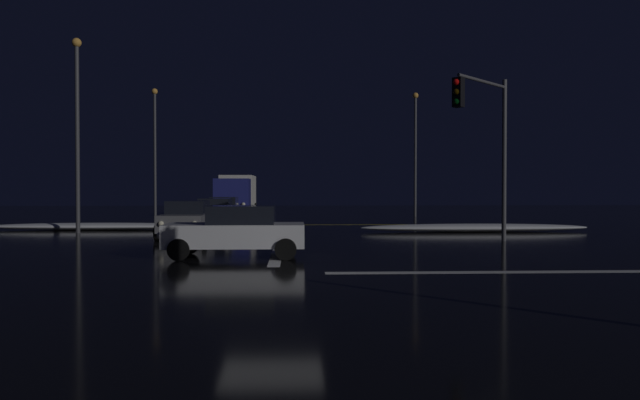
# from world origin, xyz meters

# --- Properties ---
(ground) EXTENTS (120.00, 120.00, 0.10)m
(ground) POSITION_xyz_m (0.00, 0.00, -0.05)
(ground) COLOR black
(stop_line_north) EXTENTS (0.35, 14.64, 0.01)m
(stop_line_north) POSITION_xyz_m (0.00, 8.53, 0.00)
(stop_line_north) COLOR white
(stop_line_north) RESTS_ON ground
(centre_line_ns) EXTENTS (22.00, 0.15, 0.01)m
(centre_line_ns) POSITION_xyz_m (0.00, 20.13, 0.00)
(centre_line_ns) COLOR yellow
(centre_line_ns) RESTS_ON ground
(crosswalk_bar_east) EXTENTS (14.64, 0.40, 0.01)m
(crosswalk_bar_east) POSITION_xyz_m (8.63, 0.00, 0.00)
(crosswalk_bar_east) COLOR white
(crosswalk_bar_east) RESTS_ON ground
(snow_bank_left_curb) EXTENTS (11.37, 1.50, 0.35)m
(snow_bank_left_curb) POSITION_xyz_m (-9.33, 16.33, 0.18)
(snow_bank_left_curb) COLOR white
(snow_bank_left_curb) RESTS_ON ground
(snow_bank_right_curb) EXTENTS (11.19, 1.50, 0.39)m
(snow_bank_right_curb) POSITION_xyz_m (9.33, 14.16, 0.19)
(snow_bank_right_curb) COLOR white
(snow_bank_right_curb) RESTS_ON ground
(sedan_gray) EXTENTS (2.02, 4.33, 1.57)m
(sedan_gray) POSITION_xyz_m (-4.00, 11.18, 0.80)
(sedan_gray) COLOR slate
(sedan_gray) RESTS_ON ground
(sedan_silver) EXTENTS (2.02, 4.33, 1.57)m
(sedan_silver) POSITION_xyz_m (-3.66, 17.63, 0.80)
(sedan_silver) COLOR #B7B7BC
(sedan_silver) RESTS_ON ground
(sedan_black) EXTENTS (2.02, 4.33, 1.57)m
(sedan_black) POSITION_xyz_m (-3.81, 23.05, 0.80)
(sedan_black) COLOR black
(sedan_black) RESTS_ON ground
(box_truck) EXTENTS (2.68, 8.28, 3.08)m
(box_truck) POSITION_xyz_m (-3.70, 30.52, 1.71)
(box_truck) COLOR navy
(box_truck) RESTS_ON ground
(sedan_white_crossing) EXTENTS (4.33, 2.02, 1.57)m
(sedan_white_crossing) POSITION_xyz_m (-1.20, 3.66, 0.80)
(sedan_white_crossing) COLOR silver
(sedan_white_crossing) RESTS_ON ground
(traffic_signal_ne) EXTENTS (2.88, 2.88, 6.42)m
(traffic_signal_ne) POSITION_xyz_m (7.85, 7.85, 4.40)
(traffic_signal_ne) COLOR #4C4C51
(traffic_signal_ne) RESTS_ON ground
(streetlamp_left_far) EXTENTS (0.44, 0.44, 9.43)m
(streetlamp_left_far) POSITION_xyz_m (-9.63, 30.13, 5.41)
(streetlamp_left_far) COLOR #424247
(streetlamp_left_far) RESTS_ON ground
(streetlamp_right_far) EXTENTS (0.44, 0.44, 9.26)m
(streetlamp_right_far) POSITION_xyz_m (9.63, 30.13, 5.32)
(streetlamp_right_far) COLOR #424247
(streetlamp_right_far) RESTS_ON ground
(streetlamp_left_near) EXTENTS (0.44, 0.44, 9.17)m
(streetlamp_left_near) POSITION_xyz_m (-9.63, 14.13, 5.27)
(streetlamp_left_near) COLOR #424247
(streetlamp_left_near) RESTS_ON ground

